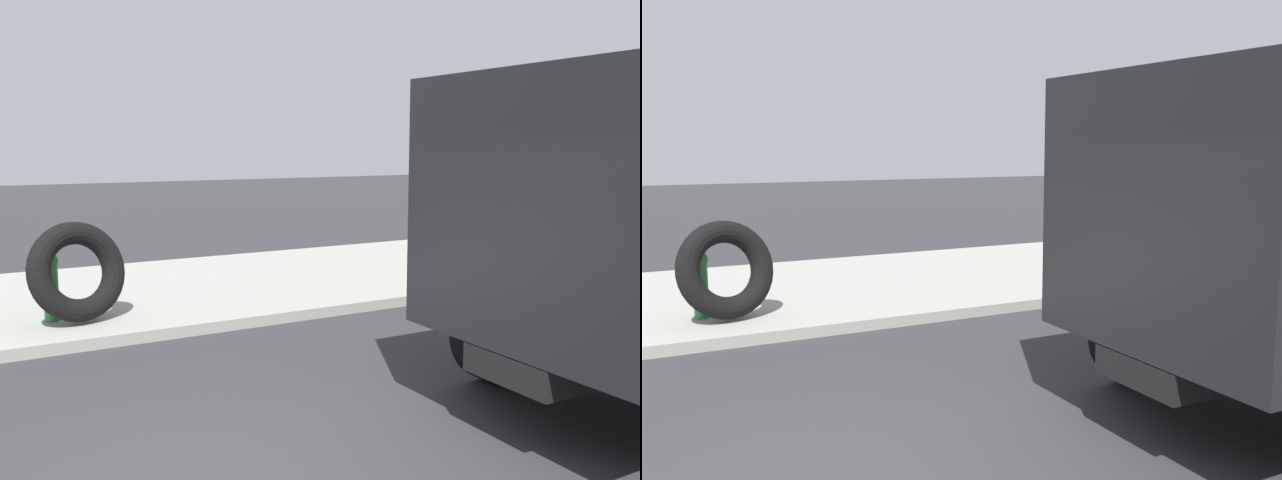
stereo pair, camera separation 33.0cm
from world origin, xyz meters
TOP-DOWN VIEW (x-y plane):
  - sidewalk_curb at (0.00, 6.50)m, footprint 36.00×5.00m
  - fire_hydrant at (-0.33, 5.09)m, footprint 0.22×0.49m
  - loose_tire at (-0.04, 4.85)m, footprint 1.41×0.94m

SIDE VIEW (x-z plane):
  - sidewalk_curb at x=0.00m, z-range 0.00..0.15m
  - fire_hydrant at x=-0.33m, z-range 0.18..1.07m
  - loose_tire at x=-0.04m, z-range 0.15..1.48m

